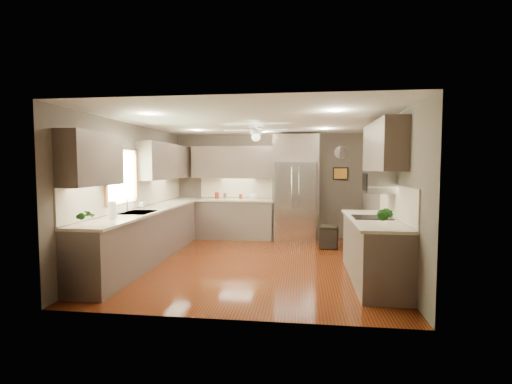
% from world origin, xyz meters
% --- Properties ---
extents(floor, '(5.00, 5.00, 0.00)m').
position_xyz_m(floor, '(0.00, 0.00, 0.00)').
color(floor, '#461609').
rests_on(floor, ground).
extents(ceiling, '(5.00, 5.00, 0.00)m').
position_xyz_m(ceiling, '(0.00, 0.00, 2.50)').
color(ceiling, white).
rests_on(ceiling, ground).
extents(wall_back, '(4.50, 0.00, 4.50)m').
position_xyz_m(wall_back, '(0.00, 2.50, 1.25)').
color(wall_back, brown).
rests_on(wall_back, ground).
extents(wall_front, '(4.50, 0.00, 4.50)m').
position_xyz_m(wall_front, '(0.00, -2.50, 1.25)').
color(wall_front, brown).
rests_on(wall_front, ground).
extents(wall_left, '(0.00, 5.00, 5.00)m').
position_xyz_m(wall_left, '(-2.25, 0.00, 1.25)').
color(wall_left, brown).
rests_on(wall_left, ground).
extents(wall_right, '(0.00, 5.00, 5.00)m').
position_xyz_m(wall_right, '(2.25, 0.00, 1.25)').
color(wall_right, brown).
rests_on(wall_right, ground).
extents(canister_a, '(0.12, 0.12, 0.16)m').
position_xyz_m(canister_a, '(-1.19, 2.22, 1.02)').
color(canister_a, maroon).
rests_on(canister_a, back_run).
extents(canister_b, '(0.11, 0.11, 0.15)m').
position_xyz_m(canister_b, '(-0.99, 2.18, 1.01)').
color(canister_b, silver).
rests_on(canister_b, back_run).
extents(canister_d, '(0.10, 0.10, 0.12)m').
position_xyz_m(canister_d, '(-0.61, 2.23, 1.00)').
color(canister_d, maroon).
rests_on(canister_d, back_run).
extents(soap_bottle, '(0.08, 0.09, 0.18)m').
position_xyz_m(soap_bottle, '(-2.06, -0.03, 1.03)').
color(soap_bottle, white).
rests_on(soap_bottle, left_run).
extents(potted_plant_left, '(0.17, 0.12, 0.30)m').
position_xyz_m(potted_plant_left, '(-1.94, -2.03, 1.09)').
color(potted_plant_left, '#1D5718').
rests_on(potted_plant_left, left_run).
extents(potted_plant_right, '(0.22, 0.20, 0.34)m').
position_xyz_m(potted_plant_right, '(1.90, -1.68, 1.11)').
color(potted_plant_right, '#1D5718').
rests_on(potted_plant_right, right_run).
extents(bowl, '(0.26, 0.26, 0.05)m').
position_xyz_m(bowl, '(-0.31, 2.24, 0.97)').
color(bowl, beige).
rests_on(bowl, back_run).
extents(left_run, '(0.65, 4.70, 1.45)m').
position_xyz_m(left_run, '(-1.95, 0.15, 0.48)').
color(left_run, brown).
rests_on(left_run, ground).
extents(back_run, '(1.85, 0.65, 1.45)m').
position_xyz_m(back_run, '(-0.72, 2.20, 0.48)').
color(back_run, brown).
rests_on(back_run, ground).
extents(uppers, '(4.50, 4.70, 0.95)m').
position_xyz_m(uppers, '(-0.74, 0.71, 1.87)').
color(uppers, brown).
rests_on(uppers, wall_left).
extents(window, '(0.05, 1.12, 0.92)m').
position_xyz_m(window, '(-2.22, -0.50, 1.55)').
color(window, '#BFF2B2').
rests_on(window, wall_left).
extents(sink, '(0.50, 0.70, 0.32)m').
position_xyz_m(sink, '(-1.93, -0.50, 0.91)').
color(sink, silver).
rests_on(sink, left_run).
extents(refrigerator, '(1.06, 0.75, 2.45)m').
position_xyz_m(refrigerator, '(0.70, 2.16, 1.19)').
color(refrigerator, silver).
rests_on(refrigerator, ground).
extents(right_run, '(0.70, 2.20, 1.45)m').
position_xyz_m(right_run, '(1.93, -0.80, 0.48)').
color(right_run, brown).
rests_on(right_run, ground).
extents(microwave, '(0.43, 0.55, 0.34)m').
position_xyz_m(microwave, '(2.03, -0.55, 1.48)').
color(microwave, silver).
rests_on(microwave, wall_right).
extents(ceiling_fan, '(1.18, 1.18, 0.32)m').
position_xyz_m(ceiling_fan, '(-0.00, 0.30, 2.33)').
color(ceiling_fan, white).
rests_on(ceiling_fan, ceiling).
extents(recessed_lights, '(2.84, 3.14, 0.01)m').
position_xyz_m(recessed_lights, '(-0.04, 0.40, 2.49)').
color(recessed_lights, white).
rests_on(recessed_lights, ceiling).
extents(wall_clock, '(0.30, 0.03, 0.30)m').
position_xyz_m(wall_clock, '(1.75, 2.48, 2.05)').
color(wall_clock, white).
rests_on(wall_clock, wall_back).
extents(framed_print, '(0.36, 0.03, 0.30)m').
position_xyz_m(framed_print, '(1.75, 2.48, 1.55)').
color(framed_print, black).
rests_on(framed_print, wall_back).
extents(stool, '(0.42, 0.42, 0.45)m').
position_xyz_m(stool, '(1.42, 1.34, 0.24)').
color(stool, black).
rests_on(stool, ground).
extents(paper_towel, '(0.11, 0.11, 0.27)m').
position_xyz_m(paper_towel, '(-1.93, -1.35, 1.08)').
color(paper_towel, white).
rests_on(paper_towel, left_run).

